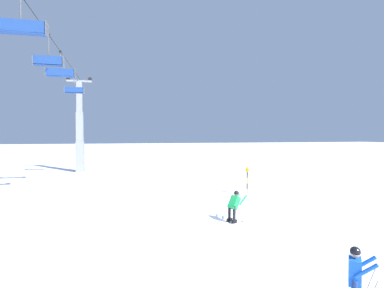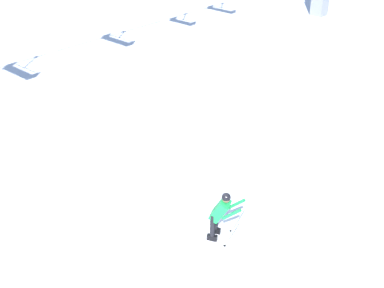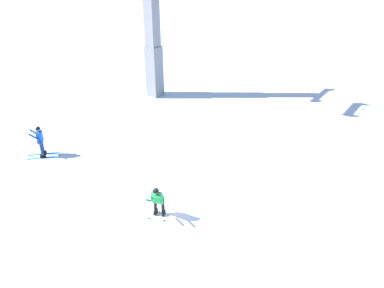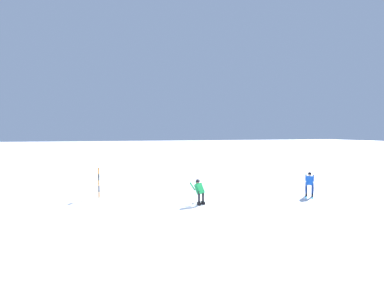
# 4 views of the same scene
# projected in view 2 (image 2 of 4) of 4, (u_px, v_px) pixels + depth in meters

# --- Properties ---
(ground_plane) EXTENTS (260.00, 260.00, 0.00)m
(ground_plane) POSITION_uv_depth(u_px,v_px,m) (199.00, 235.00, 13.69)
(ground_plane) COLOR white
(skier_carving_main) EXTENTS (1.15, 1.69, 1.64)m
(skier_carving_main) POSITION_uv_depth(u_px,v_px,m) (220.00, 212.00, 13.17)
(skier_carving_main) COLOR white
(skier_carving_main) RESTS_ON ground_plane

